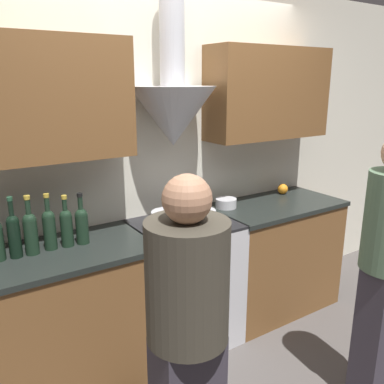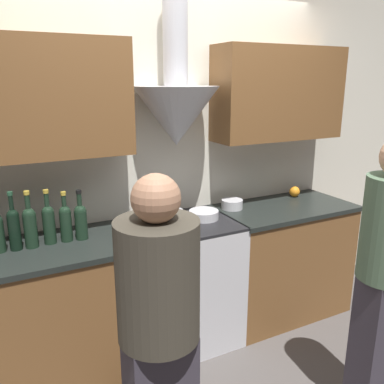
{
  "view_description": "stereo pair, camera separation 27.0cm",
  "coord_description": "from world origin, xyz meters",
  "px_view_note": "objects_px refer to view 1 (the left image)",
  "views": [
    {
      "loc": [
        -1.43,
        -1.93,
        1.91
      ],
      "look_at": [
        0.0,
        0.26,
        1.18
      ],
      "focal_mm": 38.0,
      "sensor_mm": 36.0,
      "label": 1
    },
    {
      "loc": [
        -1.19,
        -2.06,
        1.91
      ],
      "look_at": [
        0.0,
        0.26,
        1.18
      ],
      "focal_mm": 38.0,
      "sensor_mm": 36.0,
      "label": 2
    }
  ],
  "objects_px": {
    "wine_bottle_7": "(82,224)",
    "person_foreground_left": "(188,339)",
    "wine_bottle_3": "(14,233)",
    "orange_fruit": "(283,189)",
    "wine_bottle_6": "(66,226)",
    "stove_range": "(184,282)",
    "stock_pot": "(168,220)",
    "saucepan": "(226,203)",
    "wine_bottle_4": "(31,231)",
    "wine_bottle_5": "(49,227)",
    "mixing_bowl": "(201,214)"
  },
  "relations": [
    {
      "from": "wine_bottle_4",
      "to": "stove_range",
      "type": "bearing_deg",
      "value": -2.12
    },
    {
      "from": "person_foreground_left",
      "to": "saucepan",
      "type": "bearing_deg",
      "value": 46.64
    },
    {
      "from": "wine_bottle_7",
      "to": "mixing_bowl",
      "type": "height_order",
      "value": "wine_bottle_7"
    },
    {
      "from": "wine_bottle_3",
      "to": "mixing_bowl",
      "type": "height_order",
      "value": "wine_bottle_3"
    },
    {
      "from": "stock_pot",
      "to": "wine_bottle_6",
      "type": "bearing_deg",
      "value": 172.61
    },
    {
      "from": "wine_bottle_3",
      "to": "wine_bottle_6",
      "type": "height_order",
      "value": "wine_bottle_3"
    },
    {
      "from": "stock_pot",
      "to": "saucepan",
      "type": "xyz_separation_m",
      "value": [
        0.62,
        0.17,
        -0.03
      ]
    },
    {
      "from": "wine_bottle_7",
      "to": "mixing_bowl",
      "type": "bearing_deg",
      "value": -1.24
    },
    {
      "from": "wine_bottle_6",
      "to": "saucepan",
      "type": "relative_size",
      "value": 1.92
    },
    {
      "from": "wine_bottle_7",
      "to": "wine_bottle_6",
      "type": "bearing_deg",
      "value": 174.83
    },
    {
      "from": "stove_range",
      "to": "wine_bottle_5",
      "type": "bearing_deg",
      "value": 176.78
    },
    {
      "from": "wine_bottle_5",
      "to": "wine_bottle_6",
      "type": "xyz_separation_m",
      "value": [
        0.1,
        -0.01,
        -0.01
      ]
    },
    {
      "from": "wine_bottle_4",
      "to": "mixing_bowl",
      "type": "bearing_deg",
      "value": -1.06
    },
    {
      "from": "orange_fruit",
      "to": "wine_bottle_4",
      "type": "bearing_deg",
      "value": -176.58
    },
    {
      "from": "orange_fruit",
      "to": "person_foreground_left",
      "type": "relative_size",
      "value": 0.06
    },
    {
      "from": "stove_range",
      "to": "wine_bottle_4",
      "type": "bearing_deg",
      "value": 177.88
    },
    {
      "from": "stove_range",
      "to": "wine_bottle_3",
      "type": "bearing_deg",
      "value": 177.85
    },
    {
      "from": "wine_bottle_3",
      "to": "wine_bottle_6",
      "type": "distance_m",
      "value": 0.29
    },
    {
      "from": "wine_bottle_6",
      "to": "mixing_bowl",
      "type": "relative_size",
      "value": 1.49
    },
    {
      "from": "wine_bottle_7",
      "to": "orange_fruit",
      "type": "relative_size",
      "value": 3.56
    },
    {
      "from": "wine_bottle_5",
      "to": "mixing_bowl",
      "type": "xyz_separation_m",
      "value": [
        1.06,
        -0.03,
        -0.11
      ]
    },
    {
      "from": "wine_bottle_6",
      "to": "orange_fruit",
      "type": "bearing_deg",
      "value": 3.62
    },
    {
      "from": "wine_bottle_6",
      "to": "stove_range",
      "type": "bearing_deg",
      "value": -3.05
    },
    {
      "from": "wine_bottle_3",
      "to": "saucepan",
      "type": "distance_m",
      "value": 1.57
    },
    {
      "from": "stove_range",
      "to": "wine_bottle_4",
      "type": "height_order",
      "value": "wine_bottle_4"
    },
    {
      "from": "orange_fruit",
      "to": "person_foreground_left",
      "type": "distance_m",
      "value": 2.15
    },
    {
      "from": "person_foreground_left",
      "to": "stock_pot",
      "type": "bearing_deg",
      "value": 64.32
    },
    {
      "from": "stove_range",
      "to": "mixing_bowl",
      "type": "distance_m",
      "value": 0.52
    },
    {
      "from": "mixing_bowl",
      "to": "person_foreground_left",
      "type": "xyz_separation_m",
      "value": [
        -0.8,
        -1.06,
        -0.1
      ]
    },
    {
      "from": "wine_bottle_5",
      "to": "wine_bottle_3",
      "type": "bearing_deg",
      "value": -177.2
    },
    {
      "from": "wine_bottle_4",
      "to": "wine_bottle_7",
      "type": "height_order",
      "value": "wine_bottle_4"
    },
    {
      "from": "wine_bottle_4",
      "to": "mixing_bowl",
      "type": "height_order",
      "value": "wine_bottle_4"
    },
    {
      "from": "wine_bottle_5",
      "to": "saucepan",
      "type": "bearing_deg",
      "value": 3.13
    },
    {
      "from": "mixing_bowl",
      "to": "saucepan",
      "type": "height_order",
      "value": "saucepan"
    },
    {
      "from": "wine_bottle_3",
      "to": "saucepan",
      "type": "height_order",
      "value": "wine_bottle_3"
    },
    {
      "from": "wine_bottle_7",
      "to": "saucepan",
      "type": "height_order",
      "value": "wine_bottle_7"
    },
    {
      "from": "stock_pot",
      "to": "person_foreground_left",
      "type": "distance_m",
      "value": 1.13
    },
    {
      "from": "wine_bottle_3",
      "to": "wine_bottle_7",
      "type": "xyz_separation_m",
      "value": [
        0.38,
        -0.01,
        -0.02
      ]
    },
    {
      "from": "wine_bottle_7",
      "to": "person_foreground_left",
      "type": "xyz_separation_m",
      "value": [
        0.07,
        -1.08,
        -0.2
      ]
    },
    {
      "from": "orange_fruit",
      "to": "mixing_bowl",
      "type": "bearing_deg",
      "value": -171.27
    },
    {
      "from": "orange_fruit",
      "to": "person_foreground_left",
      "type": "height_order",
      "value": "person_foreground_left"
    },
    {
      "from": "wine_bottle_4",
      "to": "mixing_bowl",
      "type": "xyz_separation_m",
      "value": [
        1.17,
        -0.02,
        -0.11
      ]
    },
    {
      "from": "wine_bottle_3",
      "to": "wine_bottle_7",
      "type": "distance_m",
      "value": 0.39
    },
    {
      "from": "wine_bottle_6",
      "to": "stock_pot",
      "type": "xyz_separation_m",
      "value": [
        0.65,
        -0.08,
        -0.07
      ]
    },
    {
      "from": "wine_bottle_4",
      "to": "wine_bottle_3",
      "type": "bearing_deg",
      "value": 177.51
    },
    {
      "from": "wine_bottle_5",
      "to": "orange_fruit",
      "type": "distance_m",
      "value": 2.04
    },
    {
      "from": "wine_bottle_7",
      "to": "orange_fruit",
      "type": "height_order",
      "value": "wine_bottle_7"
    },
    {
      "from": "stove_range",
      "to": "wine_bottle_6",
      "type": "bearing_deg",
      "value": 176.95
    },
    {
      "from": "wine_bottle_6",
      "to": "wine_bottle_7",
      "type": "distance_m",
      "value": 0.09
    },
    {
      "from": "wine_bottle_3",
      "to": "orange_fruit",
      "type": "xyz_separation_m",
      "value": [
        2.23,
        0.12,
        -0.1
      ]
    }
  ]
}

